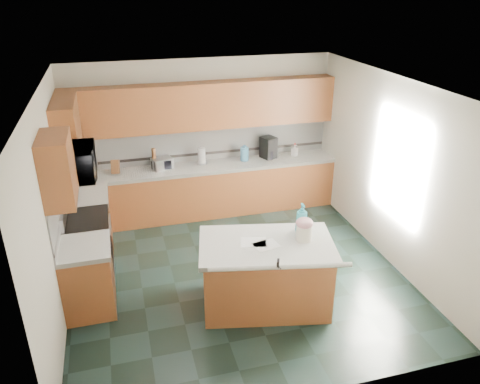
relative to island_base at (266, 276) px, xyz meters
name	(u,v)px	position (x,y,z in m)	size (l,w,h in m)	color
floor	(236,273)	(-0.18, 0.77, -0.43)	(4.60, 4.60, 0.00)	black
ceiling	(236,86)	(-0.18, 0.77, 2.27)	(4.60, 4.60, 0.00)	white
wall_back	(202,136)	(-0.18, 3.09, 0.92)	(4.60, 0.04, 2.70)	silver
wall_front	(303,291)	(-0.18, -1.55, 0.92)	(4.60, 0.04, 2.70)	silver
wall_left	(51,209)	(-2.50, 0.77, 0.92)	(0.04, 4.60, 2.70)	silver
wall_right	(391,171)	(2.14, 0.77, 0.92)	(0.04, 4.60, 2.70)	silver
back_base_cab	(207,191)	(-0.18, 2.77, 0.00)	(4.60, 0.60, 0.86)	#3C2011
back_countertop	(207,167)	(-0.18, 2.77, 0.46)	(4.60, 0.64, 0.06)	white
back_upper_cab	(203,106)	(-0.18, 2.91, 1.51)	(4.60, 0.33, 0.78)	#3C2011
back_backsplash	(203,143)	(-0.18, 3.06, 0.81)	(4.60, 0.02, 0.63)	silver
back_accent_band	(203,153)	(-0.18, 3.06, 0.61)	(4.60, 0.01, 0.05)	black
left_base_cab_rear	(90,223)	(-2.18, 2.06, 0.00)	(0.60, 0.82, 0.86)	#3C2011
left_counter_rear	(86,197)	(-2.18, 2.06, 0.46)	(0.64, 0.82, 0.06)	white
left_base_cab_front	(88,279)	(-2.18, 0.53, 0.00)	(0.60, 0.72, 0.86)	#3C2011
left_counter_front	(83,248)	(-2.18, 0.53, 0.46)	(0.64, 0.72, 0.06)	white
left_backsplash	(59,198)	(-2.47, 1.32, 0.81)	(0.02, 2.30, 0.63)	silver
left_accent_band	(61,211)	(-2.46, 1.32, 0.61)	(0.01, 2.30, 0.05)	black
left_upper_cab_rear	(66,128)	(-2.32, 2.20, 1.51)	(0.33, 1.09, 0.78)	#3C2011
left_upper_cab_front	(58,169)	(-2.32, 0.53, 1.51)	(0.33, 0.72, 0.78)	#3C2011
range_body	(89,249)	(-2.18, 1.27, 0.01)	(0.60, 0.76, 0.88)	#B7B7BC
range_oven_door	(111,248)	(-1.89, 1.27, -0.03)	(0.02, 0.68, 0.55)	black
range_cooktop	(85,220)	(-2.18, 1.27, 0.47)	(0.62, 0.78, 0.04)	black
range_handle	(110,225)	(-1.86, 1.27, 0.35)	(0.02, 0.02, 0.66)	#B7B7BC
range_backguard	(63,214)	(-2.44, 1.27, 0.59)	(0.06, 0.76, 0.18)	#B7B7BC
microwave	(76,163)	(-2.18, 1.27, 1.30)	(0.73, 0.50, 0.41)	#B7B7BC
island_base	(266,276)	(0.00, 0.00, 0.00)	(1.56, 0.89, 0.86)	#3C2011
island_top	(267,245)	(0.00, 0.00, 0.46)	(1.66, 0.99, 0.06)	white
island_bullnose	(280,267)	(0.00, -0.49, 0.46)	(0.06, 0.06, 1.66)	white
treat_jar	(304,233)	(0.47, -0.04, 0.59)	(0.19, 0.19, 0.20)	white
treat_jar_lid	(304,223)	(0.47, -0.04, 0.73)	(0.21, 0.21, 0.13)	pink
treat_jar_knob	(305,220)	(0.47, -0.04, 0.77)	(0.02, 0.02, 0.07)	tan
treat_jar_knob_end_l	(302,220)	(0.43, -0.04, 0.77)	(0.04, 0.04, 0.04)	tan
treat_jar_knob_end_r	(307,219)	(0.50, -0.04, 0.77)	(0.04, 0.04, 0.04)	tan
soap_bottle_island	(302,218)	(0.51, 0.14, 0.69)	(0.16, 0.16, 0.40)	#34ACBE
paper_sheet_a	(266,245)	(-0.02, -0.04, 0.49)	(0.30, 0.22, 0.00)	white
paper_sheet_b	(253,242)	(-0.15, 0.07, 0.49)	(0.32, 0.24, 0.00)	white
clamp_body	(278,263)	(-0.02, -0.47, 0.50)	(0.03, 0.09, 0.08)	black
clamp_handle	(280,267)	(-0.02, -0.53, 0.48)	(0.01, 0.01, 0.06)	black
knife_block	(115,167)	(-1.71, 2.82, 0.61)	(0.13, 0.11, 0.23)	#472814
utensil_crock	(155,165)	(-1.07, 2.85, 0.56)	(0.12, 0.12, 0.15)	black
utensil_bundle	(154,155)	(-1.07, 2.85, 0.75)	(0.07, 0.07, 0.22)	#472814
toaster_oven	(162,163)	(-0.94, 2.82, 0.59)	(0.33, 0.23, 0.19)	#B7B7BC
toaster_oven_door	(163,166)	(-0.94, 2.72, 0.59)	(0.29, 0.01, 0.15)	black
paper_towel	(202,156)	(-0.24, 2.87, 0.63)	(0.13, 0.13, 0.29)	white
paper_towel_base	(202,163)	(-0.24, 2.87, 0.50)	(0.19, 0.19, 0.01)	#B7B7BC
water_jug	(244,154)	(0.52, 2.83, 0.61)	(0.15, 0.15, 0.24)	teal
water_jug_neck	(244,147)	(0.52, 2.83, 0.75)	(0.07, 0.07, 0.03)	teal
coffee_maker	(268,147)	(0.97, 2.85, 0.68)	(0.23, 0.25, 0.39)	black
coffee_carafe	(269,155)	(0.97, 2.80, 0.57)	(0.16, 0.16, 0.16)	black
soap_bottle_back	(295,150)	(1.47, 2.82, 0.60)	(0.09, 0.10, 0.21)	white
soap_back_cap	(295,144)	(1.47, 2.82, 0.72)	(0.02, 0.02, 0.03)	red
window_light_proxy	(398,166)	(2.11, 0.57, 1.07)	(0.02, 1.40, 1.10)	white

